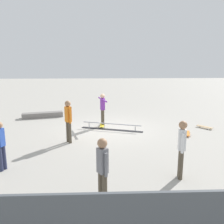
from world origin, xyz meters
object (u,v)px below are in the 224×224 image
Objects in this scene: skate_ledge at (43,115)px; skateboard_main at (102,125)px; bystander_grey_shirt at (102,168)px; bystander_white_shirt at (182,146)px; loose_skateboard_orange at (187,133)px; bystander_blue_shirt at (1,143)px; grind_rail at (112,127)px; skater_main at (103,107)px; loose_skateboard_natural at (205,127)px; bystander_orange_shirt at (68,119)px.

skate_ledge reaches higher than skateboard_main.
bystander_white_shirt is (-2.25, -1.27, 0.03)m from bystander_grey_shirt.
skateboard_main is 0.98× the size of loose_skateboard_orange.
bystander_blue_shirt reaches higher than skate_ledge.
grind_rail is 3.54m from loose_skateboard_orange.
skater_main reaches higher than loose_skateboard_orange.
grind_rail is 4.65m from loose_skateboard_natural.
skateboard_main is at bearing 149.17° from skate_ledge.
skater_main is (-3.53, 1.98, 0.83)m from skate_ledge.
bystander_white_shirt reaches higher than grind_rail.
bystander_blue_shirt is (3.55, 4.21, 0.74)m from grind_rail.
bystander_blue_shirt is 5.40m from bystander_white_shirt.
skate_ledge is 1.38× the size of skater_main.
skateboard_main is 5.77m from bystander_blue_shirt.
grind_rail is 6.26m from bystander_grey_shirt.
bystander_blue_shirt is (3.12, 4.91, -0.09)m from skater_main.
skate_ledge reaches higher than loose_skateboard_natural.
loose_skateboard_orange is at bearing -92.14° from loose_skateboard_natural.
loose_skateboard_orange is (-3.88, 1.53, 0.00)m from skateboard_main.
bystander_white_shirt reaches higher than skate_ledge.
bystander_blue_shirt is 0.93× the size of bystander_grey_shirt.
bystander_orange_shirt is (1.36, 2.33, 0.92)m from skateboard_main.
skateboard_main is 1.10× the size of loose_skateboard_natural.
bystander_white_shirt is at bearing -71.33° from loose_skateboard_natural.
grind_rail is at bearing 142.87° from bystander_grey_shirt.
bystander_white_shirt reaches higher than skateboard_main.
skater_main is at bearing -41.16° from grind_rail.
skateboard_main is at bearing 168.79° from bystander_blue_shirt.
grind_rail is at bearing -164.97° from skater_main.
bystander_grey_shirt is at bearing 111.57° from skate_ledge.
bystander_grey_shirt reaches higher than bystander_blue_shirt.
grind_rail is 0.76m from skateboard_main.
skater_main is 2.04× the size of loose_skateboard_orange.
loose_skateboard_orange is at bearing -129.34° from skater_main.
skater_main is at bearing 163.90° from skateboard_main.
bystander_blue_shirt is 3.69m from bystander_grey_shirt.
bystander_white_shirt reaches higher than bystander_grey_shirt.
bystander_white_shirt is at bearing 86.35° from bystander_grey_shirt.
grind_rail is 1.30× the size of skate_ledge.
loose_skateboard_natural is at bearing 107.97° from bystander_grey_shirt.
skater_main is 0.91m from skateboard_main.
loose_skateboard_orange is at bearing 110.72° from bystander_grey_shirt.
grind_rail is at bearing -148.74° from bystander_white_shirt.
bystander_orange_shirt reaches higher than skateboard_main.
skate_ledge is at bearing -148.60° from loose_skateboard_natural.
skate_ledge is 2.81× the size of loose_skateboard_orange.
bystander_grey_shirt is (-3.51, 8.88, 0.80)m from skate_ledge.
grind_rail is at bearing 161.35° from bystander_blue_shirt.
bystander_orange_shirt reaches higher than skater_main.
bystander_blue_shirt is (3.09, 4.80, 0.81)m from skateboard_main.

